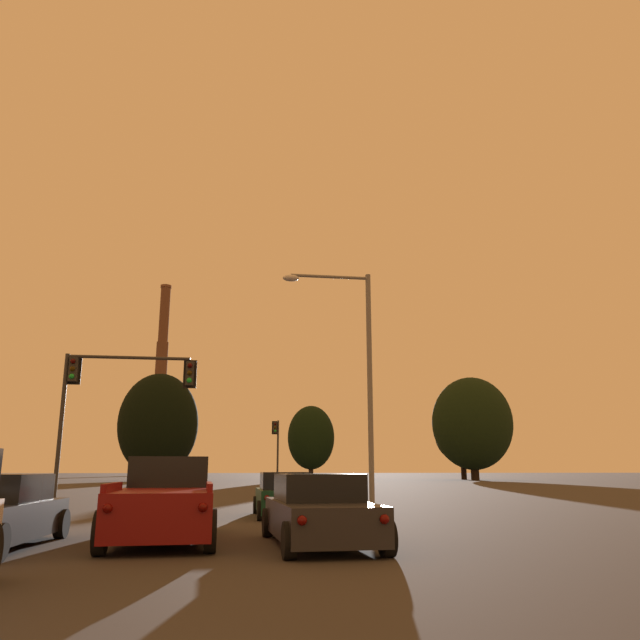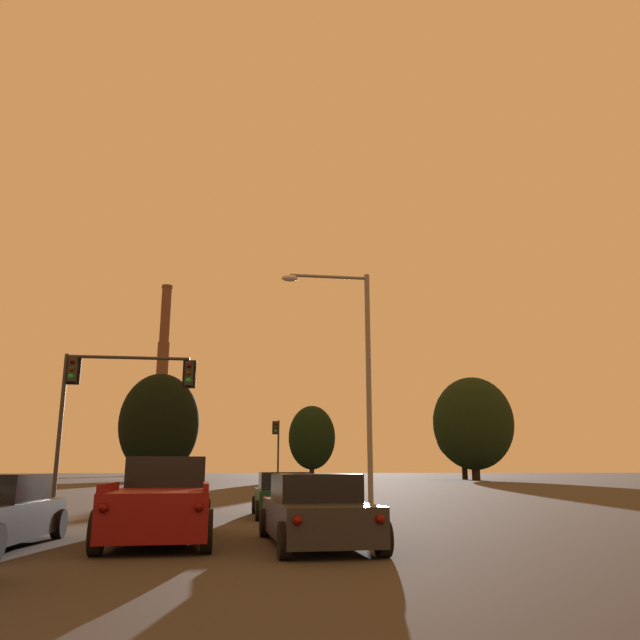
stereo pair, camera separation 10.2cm
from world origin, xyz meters
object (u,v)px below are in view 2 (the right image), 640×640
object	(u,v)px
traffic_light_far_right	(277,443)
street_lamp	(355,362)
hatchback_right_lane_front	(283,496)
traffic_light_overhead_left	(108,389)
smokestack	(161,398)
sedan_right_lane_second	(316,512)
pickup_truck_center_lane_second	(162,502)

from	to	relation	value
traffic_light_far_right	street_lamp	bearing A→B (deg)	-89.63
hatchback_right_lane_front	street_lamp	bearing A→B (deg)	31.99
traffic_light_overhead_left	street_lamp	distance (m)	10.88
traffic_light_far_right	smokestack	distance (m)	114.05
traffic_light_overhead_left	traffic_light_far_right	xyz separation A→B (m)	(9.66, 32.15, -0.89)
traffic_light_far_right	street_lamp	size ratio (longest dim) A/B	0.67
sedan_right_lane_second	street_lamp	xyz separation A→B (m)	(2.82, 9.78, 4.87)
traffic_light_overhead_left	smokestack	xyz separation A→B (m)	(-13.39, 142.68, 15.24)
traffic_light_far_right	sedan_right_lane_second	bearing A→B (deg)	-93.19
hatchback_right_lane_front	smokestack	distance (m)	151.57
pickup_truck_center_lane_second	traffic_light_overhead_left	world-z (taller)	traffic_light_overhead_left
traffic_light_overhead_left	street_lamp	xyz separation A→B (m)	(9.89, -4.49, 0.68)
pickup_truck_center_lane_second	traffic_light_overhead_left	xyz separation A→B (m)	(-3.80, 12.73, 4.06)
sedan_right_lane_second	traffic_light_far_right	xyz separation A→B (m)	(2.59, 46.42, 3.31)
hatchback_right_lane_front	traffic_light_overhead_left	bearing A→B (deg)	138.72
traffic_light_overhead_left	sedan_right_lane_second	bearing A→B (deg)	-63.65
pickup_truck_center_lane_second	traffic_light_overhead_left	size ratio (longest dim) A/B	0.88
traffic_light_far_right	street_lamp	distance (m)	36.67
traffic_light_overhead_left	smokestack	distance (m)	144.11
traffic_light_far_right	smokestack	size ratio (longest dim) A/B	0.12
street_lamp	smokestack	xyz separation A→B (m)	(-23.28, 147.16, 14.56)
hatchback_right_lane_front	smokestack	world-z (taller)	smokestack
sedan_right_lane_second	traffic_light_far_right	world-z (taller)	traffic_light_far_right
sedan_right_lane_second	traffic_light_far_right	size ratio (longest dim) A/B	0.78
sedan_right_lane_second	traffic_light_overhead_left	world-z (taller)	traffic_light_overhead_left
street_lamp	traffic_light_overhead_left	bearing A→B (deg)	155.60
street_lamp	smokestack	distance (m)	149.70
sedan_right_lane_second	pickup_truck_center_lane_second	xyz separation A→B (m)	(-3.27, 1.54, 0.14)
pickup_truck_center_lane_second	traffic_light_far_right	xyz separation A→B (m)	(5.86, 44.88, 3.17)
pickup_truck_center_lane_second	sedan_right_lane_second	bearing A→B (deg)	-27.54
smokestack	sedan_right_lane_second	bearing A→B (deg)	-82.57
sedan_right_lane_second	hatchback_right_lane_front	world-z (taller)	hatchback_right_lane_front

